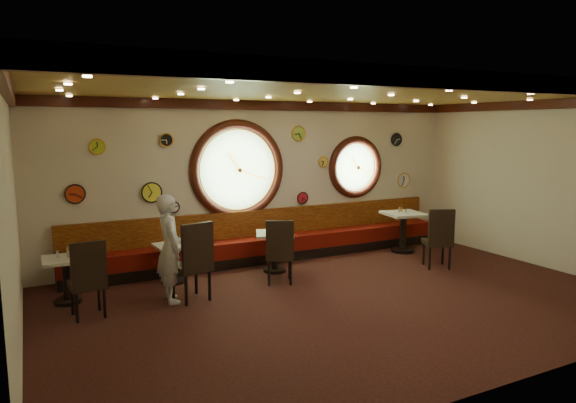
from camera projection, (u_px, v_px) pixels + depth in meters
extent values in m
cube|color=black|center=(345.00, 300.00, 8.03)|extent=(9.00, 6.00, 0.00)
cube|color=#B59433|center=(349.00, 92.00, 7.56)|extent=(9.00, 6.00, 0.02)
cube|color=beige|center=(265.00, 181.00, 10.44)|extent=(9.00, 0.02, 3.20)
cube|color=beige|center=(513.00, 236.00, 5.15)|extent=(9.00, 0.02, 3.20)
cube|color=beige|center=(12.00, 225.00, 5.77)|extent=(0.02, 6.00, 3.20)
cube|color=beige|center=(544.00, 184.00, 9.82)|extent=(0.02, 6.00, 3.20)
cube|color=#331009|center=(266.00, 105.00, 10.18)|extent=(9.00, 0.10, 0.18)
cube|color=#331009|center=(518.00, 83.00, 4.98)|extent=(9.00, 0.10, 0.18)
cube|color=#331009|center=(6.00, 88.00, 5.57)|extent=(0.10, 6.00, 0.18)
cube|color=#331009|center=(548.00, 104.00, 9.58)|extent=(0.10, 6.00, 0.18)
cube|color=black|center=(271.00, 256.00, 10.41)|extent=(8.00, 0.55, 0.20)
cube|color=#5D0D07|center=(271.00, 244.00, 10.37)|extent=(8.00, 0.55, 0.30)
cube|color=#5C0F07|center=(267.00, 222.00, 10.51)|extent=(8.00, 0.10, 0.55)
cylinder|color=#8EC073|center=(237.00, 170.00, 10.13)|extent=(1.66, 0.02, 1.66)
torus|color=#331009|center=(238.00, 170.00, 10.11)|extent=(1.98, 0.18, 1.98)
torus|color=gold|center=(238.00, 170.00, 10.09)|extent=(1.61, 0.03, 1.61)
cylinder|color=#8EC073|center=(355.00, 167.00, 11.40)|extent=(1.10, 0.02, 1.10)
torus|color=#331009|center=(355.00, 167.00, 11.38)|extent=(1.38, 0.18, 1.38)
torus|color=gold|center=(356.00, 167.00, 11.36)|extent=(1.09, 0.03, 1.09)
cylinder|color=#98C43D|center=(299.00, 134.00, 10.60)|extent=(0.30, 0.03, 0.30)
cylinder|color=red|center=(302.00, 198.00, 10.84)|extent=(0.24, 0.03, 0.24)
cylinder|color=#BC3212|center=(75.00, 194.00, 8.79)|extent=(0.32, 0.03, 0.32)
cylinder|color=white|center=(403.00, 180.00, 12.02)|extent=(0.34, 0.03, 0.34)
cylinder|color=black|center=(166.00, 140.00, 9.38)|extent=(0.24, 0.03, 0.24)
cylinder|color=black|center=(396.00, 140.00, 11.77)|extent=(0.28, 0.03, 0.28)
cylinder|color=#AAC627|center=(97.00, 147.00, 8.85)|extent=(0.26, 0.03, 0.26)
cylinder|color=white|center=(174.00, 207.00, 9.60)|extent=(0.20, 0.03, 0.20)
cylinder|color=gold|center=(323.00, 162.00, 10.96)|extent=(0.22, 0.03, 0.22)
cylinder|color=#FEF938|center=(152.00, 192.00, 9.38)|extent=(0.36, 0.03, 0.36)
cylinder|color=black|center=(68.00, 301.00, 7.91)|extent=(0.41, 0.41, 0.06)
cylinder|color=black|center=(66.00, 281.00, 7.86)|extent=(0.11, 0.11, 0.65)
cube|color=silver|center=(65.00, 259.00, 7.81)|extent=(0.65, 0.65, 0.05)
cylinder|color=black|center=(175.00, 281.00, 8.94)|extent=(0.39, 0.39, 0.05)
cylinder|color=black|center=(174.00, 264.00, 8.90)|extent=(0.11, 0.11, 0.62)
cube|color=silver|center=(174.00, 246.00, 8.85)|extent=(0.65, 0.65, 0.04)
cylinder|color=black|center=(275.00, 270.00, 9.62)|extent=(0.43, 0.43, 0.06)
cylinder|color=black|center=(275.00, 252.00, 9.57)|extent=(0.12, 0.12, 0.68)
cube|color=silver|center=(275.00, 234.00, 9.52)|extent=(0.89, 0.89, 0.05)
cylinder|color=black|center=(402.00, 250.00, 11.14)|extent=(0.49, 0.49, 0.07)
cylinder|color=black|center=(403.00, 232.00, 11.09)|extent=(0.13, 0.13, 0.79)
cube|color=silver|center=(404.00, 214.00, 11.03)|extent=(0.90, 0.90, 0.06)
cube|color=black|center=(87.00, 284.00, 7.28)|extent=(0.51, 0.51, 0.08)
cube|color=black|center=(89.00, 264.00, 7.06)|extent=(0.48, 0.10, 0.62)
cube|color=black|center=(191.00, 267.00, 7.99)|extent=(0.63, 0.63, 0.09)
cube|color=black|center=(198.00, 245.00, 7.76)|extent=(0.53, 0.19, 0.68)
cube|color=black|center=(279.00, 256.00, 8.90)|extent=(0.62, 0.62, 0.08)
cube|color=black|center=(280.00, 239.00, 8.64)|extent=(0.46, 0.25, 0.62)
cube|color=black|center=(437.00, 242.00, 9.86)|extent=(0.64, 0.64, 0.08)
cube|color=black|center=(441.00, 226.00, 9.60)|extent=(0.47, 0.26, 0.63)
cylinder|color=silver|center=(58.00, 254.00, 7.81)|extent=(0.04, 0.04, 0.11)
cylinder|color=silver|center=(170.00, 242.00, 8.84)|extent=(0.03, 0.03, 0.09)
cylinder|color=silver|center=(267.00, 230.00, 9.54)|extent=(0.03, 0.03, 0.09)
cylinder|color=silver|center=(399.00, 210.00, 11.03)|extent=(0.04, 0.04, 0.11)
cylinder|color=#BCBCC1|center=(68.00, 254.00, 7.82)|extent=(0.04, 0.04, 0.11)
cylinder|color=#BCBCC1|center=(177.00, 242.00, 8.83)|extent=(0.03, 0.03, 0.09)
cylinder|color=silver|center=(275.00, 230.00, 9.47)|extent=(0.03, 0.03, 0.09)
cylinder|color=silver|center=(406.00, 211.00, 10.92)|extent=(0.04, 0.04, 0.10)
cylinder|color=orange|center=(68.00, 252.00, 7.90)|extent=(0.04, 0.04, 0.14)
cylinder|color=gold|center=(180.00, 238.00, 8.94)|extent=(0.05, 0.05, 0.16)
cylinder|color=gold|center=(277.00, 228.00, 9.55)|extent=(0.05, 0.05, 0.16)
cylinder|color=gold|center=(402.00, 208.00, 11.15)|extent=(0.04, 0.04, 0.14)
imported|color=silver|center=(170.00, 248.00, 7.89)|extent=(0.41, 0.62, 1.68)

